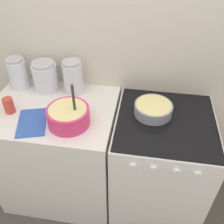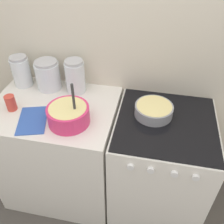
{
  "view_description": "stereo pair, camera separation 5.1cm",
  "coord_description": "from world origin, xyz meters",
  "px_view_note": "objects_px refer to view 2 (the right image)",
  "views": [
    {
      "loc": [
        0.18,
        -0.88,
        1.9
      ],
      "look_at": [
        -0.01,
        0.28,
        0.93
      ],
      "focal_mm": 40.0,
      "sensor_mm": 36.0,
      "label": 1
    },
    {
      "loc": [
        0.23,
        -0.88,
        1.9
      ],
      "look_at": [
        -0.01,
        0.28,
        0.93
      ],
      "focal_mm": 40.0,
      "sensor_mm": 36.0,
      "label": 2
    }
  ],
  "objects_px": {
    "stove": "(158,167)",
    "storage_jar_middle": "(48,77)",
    "baking_pan": "(154,110)",
    "storage_jar_left": "(22,73)",
    "mixing_bowl": "(68,114)",
    "storage_jar_right": "(75,78)",
    "tin_can": "(11,103)"
  },
  "relations": [
    {
      "from": "mixing_bowl",
      "to": "storage_jar_left",
      "type": "bearing_deg",
      "value": 144.39
    },
    {
      "from": "mixing_bowl",
      "to": "storage_jar_right",
      "type": "height_order",
      "value": "mixing_bowl"
    },
    {
      "from": "stove",
      "to": "storage_jar_middle",
      "type": "xyz_separation_m",
      "value": [
        -0.85,
        0.21,
        0.53
      ]
    },
    {
      "from": "tin_can",
      "to": "mixing_bowl",
      "type": "bearing_deg",
      "value": -6.35
    },
    {
      "from": "storage_jar_left",
      "to": "storage_jar_right",
      "type": "relative_size",
      "value": 0.94
    },
    {
      "from": "storage_jar_right",
      "to": "storage_jar_middle",
      "type": "bearing_deg",
      "value": -180.0
    },
    {
      "from": "baking_pan",
      "to": "tin_can",
      "type": "relative_size",
      "value": 2.32
    },
    {
      "from": "baking_pan",
      "to": "storage_jar_middle",
      "type": "height_order",
      "value": "storage_jar_middle"
    },
    {
      "from": "mixing_bowl",
      "to": "storage_jar_right",
      "type": "relative_size",
      "value": 1.18
    },
    {
      "from": "baking_pan",
      "to": "mixing_bowl",
      "type": "bearing_deg",
      "value": -160.88
    },
    {
      "from": "stove",
      "to": "storage_jar_middle",
      "type": "height_order",
      "value": "storage_jar_middle"
    },
    {
      "from": "stove",
      "to": "storage_jar_left",
      "type": "bearing_deg",
      "value": 168.63
    },
    {
      "from": "storage_jar_right",
      "to": "storage_jar_left",
      "type": "bearing_deg",
      "value": 180.0
    },
    {
      "from": "tin_can",
      "to": "storage_jar_left",
      "type": "bearing_deg",
      "value": 102.02
    },
    {
      "from": "stove",
      "to": "storage_jar_right",
      "type": "xyz_separation_m",
      "value": [
        -0.65,
        0.21,
        0.54
      ]
    },
    {
      "from": "storage_jar_middle",
      "to": "mixing_bowl",
      "type": "bearing_deg",
      "value": -51.71
    },
    {
      "from": "stove",
      "to": "baking_pan",
      "type": "distance_m",
      "value": 0.49
    },
    {
      "from": "stove",
      "to": "storage_jar_left",
      "type": "distance_m",
      "value": 1.2
    },
    {
      "from": "stove",
      "to": "storage_jar_middle",
      "type": "relative_size",
      "value": 4.15
    },
    {
      "from": "stove",
      "to": "mixing_bowl",
      "type": "xyz_separation_m",
      "value": [
        -0.59,
        -0.12,
        0.5
      ]
    },
    {
      "from": "mixing_bowl",
      "to": "baking_pan",
      "type": "bearing_deg",
      "value": 19.12
    },
    {
      "from": "baking_pan",
      "to": "stove",
      "type": "bearing_deg",
      "value": -30.08
    },
    {
      "from": "mixing_bowl",
      "to": "storage_jar_middle",
      "type": "relative_size",
      "value": 1.33
    },
    {
      "from": "baking_pan",
      "to": "storage_jar_left",
      "type": "relative_size",
      "value": 1.06
    },
    {
      "from": "baking_pan",
      "to": "tin_can",
      "type": "height_order",
      "value": "tin_can"
    },
    {
      "from": "storage_jar_middle",
      "to": "stove",
      "type": "bearing_deg",
      "value": -13.98
    },
    {
      "from": "stove",
      "to": "storage_jar_right",
      "type": "relative_size",
      "value": 3.68
    },
    {
      "from": "storage_jar_right",
      "to": "tin_can",
      "type": "xyz_separation_m",
      "value": [
        -0.34,
        -0.29,
        -0.05
      ]
    },
    {
      "from": "baking_pan",
      "to": "storage_jar_right",
      "type": "relative_size",
      "value": 1.0
    },
    {
      "from": "stove",
      "to": "tin_can",
      "type": "height_order",
      "value": "tin_can"
    },
    {
      "from": "tin_can",
      "to": "storage_jar_right",
      "type": "bearing_deg",
      "value": 40.05
    },
    {
      "from": "stove",
      "to": "storage_jar_left",
      "type": "relative_size",
      "value": 3.9
    }
  ]
}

